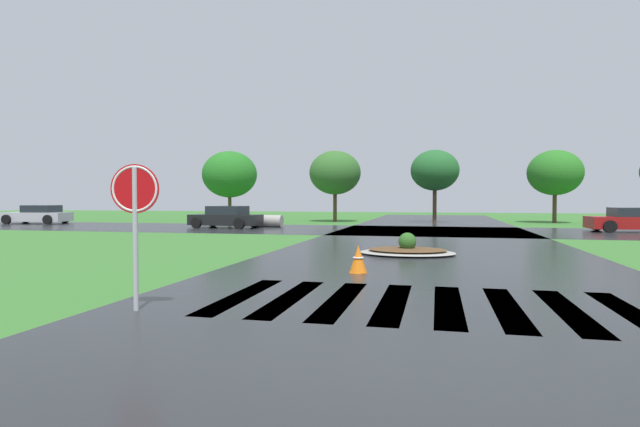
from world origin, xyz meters
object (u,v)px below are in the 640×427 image
Objects in this scene: median_island at (407,250)px; traffic_cone at (358,259)px; car_silver_hatch at (634,221)px; drainage_pipe_stack at (269,221)px; car_dark_suv at (37,215)px; stop_sign at (135,203)px; car_white_sedan at (226,218)px.

traffic_cone is (-0.89, -4.28, 0.19)m from median_island.
car_silver_hatch is 2.64× the size of drainage_pipe_stack.
car_dark_suv is 31.08m from traffic_cone.
median_island is 0.64× the size of car_dark_suv.
stop_sign is at bearing -120.10° from traffic_cone.
drainage_pipe_stack is at bearing 93.27° from stop_sign.
car_white_sedan reaches higher than car_silver_hatch.
car_white_sedan is at bearing 99.51° from stop_sign.
median_island is at bearing 145.78° from car_dark_suv.
car_white_sedan is at bearing 166.76° from car_dark_suv.
drainage_pipe_stack is (16.96, -0.36, -0.23)m from car_dark_suv.
car_dark_suv reaches higher than median_island.
traffic_cone is (25.22, -18.16, -0.28)m from car_dark_suv.
car_white_sedan is 14.92m from car_dark_suv.
drainage_pipe_stack is at bearing 124.10° from median_island.
car_dark_suv reaches higher than car_silver_hatch.
car_dark_suv is (-26.12, 13.88, 0.47)m from median_island.
car_dark_suv is 37.02m from car_silver_hatch.
car_white_sedan is 2.51× the size of drainage_pipe_stack.
median_island is at bearing -55.90° from drainage_pipe_stack.
car_dark_suv is (-14.81, 1.82, -0.01)m from car_white_sedan.
car_white_sedan is at bearing -145.76° from drainage_pipe_stack.
car_white_sedan is at bearing 122.51° from traffic_cone.
drainage_pipe_stack is (-20.06, 0.12, -0.22)m from car_silver_hatch.
median_island is 29.58m from car_dark_suv.
car_silver_hatch is (37.02, -0.48, -0.01)m from car_dark_suv.
stop_sign is at bearing -76.29° from drainage_pipe_stack.
median_island is 4.52× the size of traffic_cone.
median_island is 1.71× the size of drainage_pipe_stack.
car_silver_hatch reaches higher than drainage_pipe_stack.
drainage_pipe_stack is at bearing 172.57° from car_dark_suv.
car_silver_hatch is at bearing -0.35° from drainage_pipe_stack.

